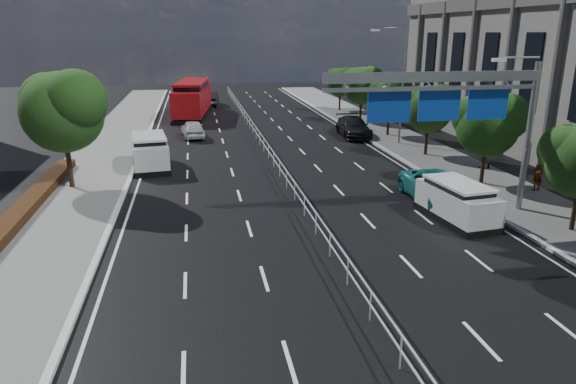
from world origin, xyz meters
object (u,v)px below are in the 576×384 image
object	(u,v)px
overhead_gantry	(456,99)
white_minivan	(150,152)
near_car_dark	(210,98)
near_car_silver	(193,129)
silver_minivan	(457,202)
red_bus	(193,98)
pedestrian_a	(538,174)
parked_car_teal	(438,188)
parked_car_dark	(353,127)
pedestrian_b	(484,153)

from	to	relation	value
overhead_gantry	white_minivan	distance (m)	19.49
near_car_dark	near_car_silver	bearing A→B (deg)	90.27
overhead_gantry	white_minivan	world-z (taller)	overhead_gantry
overhead_gantry	silver_minivan	distance (m)	4.74
red_bus	silver_minivan	size ratio (longest dim) A/B	2.68
pedestrian_a	silver_minivan	bearing A→B (deg)	12.75
red_bus	parked_car_teal	distance (m)	34.36
overhead_gantry	near_car_dark	size ratio (longest dim) A/B	1.96
silver_minivan	pedestrian_a	bearing A→B (deg)	20.18
overhead_gantry	pedestrian_a	world-z (taller)	overhead_gantry
parked_car_teal	parked_car_dark	size ratio (longest dim) A/B	1.00
silver_minivan	near_car_silver	bearing A→B (deg)	111.61
white_minivan	red_bus	world-z (taller)	red_bus
near_car_dark	silver_minivan	xyz separation A→B (m)	(9.90, -42.40, 0.06)
near_car_silver	silver_minivan	distance (m)	25.63
silver_minivan	white_minivan	bearing A→B (deg)	133.05
near_car_silver	parked_car_teal	bearing A→B (deg)	116.16
white_minivan	silver_minivan	xyz separation A→B (m)	(14.86, -12.66, -0.15)
parked_car_dark	pedestrian_a	xyz separation A→B (m)	(5.10, -17.37, 0.23)
overhead_gantry	parked_car_teal	xyz separation A→B (m)	(0.51, 1.95, -4.82)
near_car_silver	pedestrian_b	xyz separation A→B (m)	(18.32, -14.29, 0.38)
pedestrian_b	silver_minivan	bearing A→B (deg)	49.15
pedestrian_a	pedestrian_b	xyz separation A→B (m)	(-0.25, 5.06, 0.07)
silver_minivan	parked_car_dark	bearing A→B (deg)	79.64
near_car_dark	parked_car_teal	distance (m)	41.06
overhead_gantry	pedestrian_b	world-z (taller)	overhead_gantry
parked_car_dark	pedestrian_a	size ratio (longest dim) A/B	3.12
silver_minivan	pedestrian_a	size ratio (longest dim) A/B	2.60
near_car_silver	pedestrian_b	bearing A→B (deg)	136.35
pedestrian_a	pedestrian_b	world-z (taller)	pedestrian_b
near_car_dark	parked_car_dark	distance (m)	24.52
red_bus	pedestrian_a	world-z (taller)	red_bus
silver_minivan	near_car_dark	bearing A→B (deg)	96.63
pedestrian_a	white_minivan	bearing A→B (deg)	-37.71
parked_car_dark	pedestrian_b	distance (m)	13.24
overhead_gantry	near_car_silver	size ratio (longest dim) A/B	2.39
white_minivan	near_car_silver	world-z (taller)	white_minivan
pedestrian_b	white_minivan	bearing A→B (deg)	-15.62
pedestrian_a	pedestrian_b	size ratio (longest dim) A/B	0.93
overhead_gantry	pedestrian_a	distance (m)	8.48
near_car_dark	silver_minivan	bearing A→B (deg)	109.70
near_car_silver	parked_car_teal	size ratio (longest dim) A/B	0.76
red_bus	near_car_dark	size ratio (longest dim) A/B	2.39
parked_car_teal	pedestrian_b	size ratio (longest dim) A/B	2.91
overhead_gantry	near_car_silver	distance (m)	25.42
near_car_silver	parked_car_teal	world-z (taller)	parked_car_teal
red_bus	pedestrian_b	world-z (taller)	red_bus
red_bus	parked_car_dark	world-z (taller)	red_bus
silver_minivan	red_bus	bearing A→B (deg)	102.51
overhead_gantry	near_car_dark	xyz separation A→B (m)	(-9.73, 41.71, -4.75)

